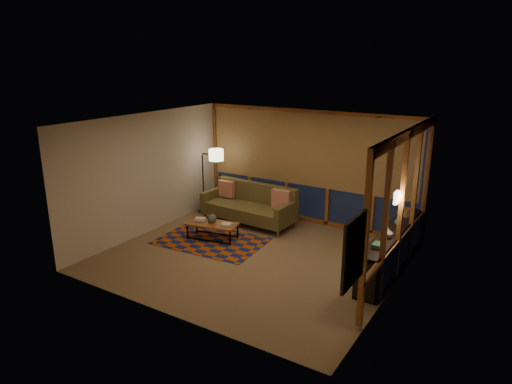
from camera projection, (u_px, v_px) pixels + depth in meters
The scene contains 21 objects.
floor at pixel (253, 256), 9.14m from camera, with size 5.50×5.00×0.01m, color brown.
ceiling at pixel (252, 122), 8.37m from camera, with size 5.50×5.00×0.01m, color silver.
walls at pixel (252, 192), 8.76m from camera, with size 5.51×5.01×2.70m.
window_wall_back at pixel (308, 167), 10.73m from camera, with size 5.30×0.16×2.60m, color #A0521E, non-canonical shape.
window_wall_right at pixel (402, 207), 7.89m from camera, with size 0.16×3.70×2.60m, color #A0521E, non-canonical shape.
wall_art at pixel (353, 251), 5.85m from camera, with size 0.06×0.74×0.94m, color red, non-canonical shape.
wall_sconce at pixel (397, 198), 7.74m from camera, with size 0.12×0.18×0.22m, color #FFE9B8, non-canonical shape.
sofa at pixel (248, 205), 10.85m from camera, with size 2.24×0.91×0.92m, color brown, non-canonical shape.
pillow_left at pixel (227, 190), 11.34m from camera, with size 0.41×0.14×0.41m, color red, non-canonical shape.
pillow_right at pixel (281, 200), 10.50m from camera, with size 0.45×0.15×0.45m, color red, non-canonical shape.
area_rug at pixel (211, 241), 9.89m from camera, with size 2.26×1.51×0.01m, color #A8410A.
coffee_table at pixel (213, 231), 9.97m from camera, with size 1.10×0.51×0.37m, color #A0521E, non-canonical shape.
book_stack_a at pixel (200, 220), 10.03m from camera, with size 0.25×0.20×0.07m, color beige, non-canonical shape.
book_stack_b at pixel (226, 224), 9.78m from camera, with size 0.26×0.20×0.05m, color beige, non-canonical shape.
ceramic_pot at pixel (212, 218), 9.92m from camera, with size 0.20×0.20×0.20m, color black.
floor_lamp at pixel (203, 180), 11.58m from camera, with size 0.56×0.36×1.67m, color black, non-canonical shape.
bookshelf at pixel (392, 249), 8.55m from camera, with size 0.40×3.01×0.75m, color black, non-canonical shape.
basket at pixel (406, 212), 9.19m from camera, with size 0.22×0.22×0.16m, color #A4794C.
teal_bowl at pixel (398, 222), 8.67m from camera, with size 0.15×0.15×0.15m, color #1B7C7A.
vase at pixel (387, 232), 8.09m from camera, with size 0.19×0.19×0.20m, color tan.
shelf_book_stack at pixel (378, 245), 7.69m from camera, with size 0.18×0.25×0.07m, color beige, non-canonical shape.
Camera 1 is at (4.50, -7.09, 3.84)m, focal length 32.00 mm.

